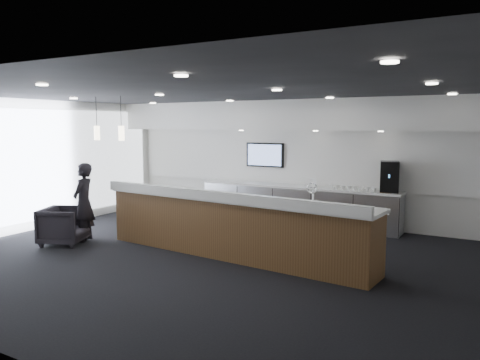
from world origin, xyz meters
The scene contains 26 objects.
ground centered at (0.00, 0.00, 0.00)m, with size 10.00×10.00×0.00m, color black.
ceiling centered at (0.00, 0.00, 3.00)m, with size 10.00×8.00×0.02m, color black.
back_wall centered at (0.00, 4.00, 1.50)m, with size 10.00×0.02×3.00m, color white.
left_wall centered at (-5.00, 0.00, 1.50)m, with size 0.02×8.00×3.00m, color white.
soffit_bulkhead centered at (0.00, 3.55, 2.65)m, with size 10.00×0.90×0.70m, color white.
alcove_panel centered at (0.00, 3.97, 1.60)m, with size 9.80×0.06×1.40m, color white.
window_blinds_wall centered at (-4.96, 0.00, 1.50)m, with size 0.04×7.36×2.55m, color silver.
back_credenza centered at (0.00, 3.64, 0.48)m, with size 5.06×0.66×0.95m.
wall_tv centered at (-1.00, 3.91, 1.65)m, with size 1.05×0.08×0.62m.
pendant_left centered at (-2.40, 0.80, 2.25)m, with size 0.12×0.12×0.30m, color #FFEDC6.
pendant_right centered at (-3.10, 0.80, 2.25)m, with size 0.12×0.12×0.30m, color #FFEDC6.
ceiling_can_lights centered at (0.00, 0.00, 2.97)m, with size 7.00×5.00×0.02m, color silver, non-canonical shape.
service_counter centered at (0.10, 0.42, 0.57)m, with size 5.58×1.32×1.49m.
coffee_machine centered at (2.20, 3.64, 1.29)m, with size 0.48×0.56×0.68m.
info_sign_left centered at (0.47, 3.52, 1.05)m, with size 0.15×0.02×0.20m, color white.
info_sign_right centered at (0.47, 3.52, 1.06)m, with size 0.16×0.02×0.21m, color white.
armchair centered at (-3.30, -0.54, 0.38)m, with size 0.82×0.84×0.77m, color black.
lounge_guest centered at (-3.18, -0.13, 0.82)m, with size 0.60×0.39×1.64m, color black.
cup_0 centered at (1.90, 3.54, 1.00)m, with size 0.11×0.11×0.10m, color white.
cup_1 centered at (1.76, 3.54, 1.00)m, with size 0.11×0.11×0.10m, color white.
cup_2 centered at (1.62, 3.54, 1.00)m, with size 0.11×0.11×0.10m, color white.
cup_3 centered at (1.48, 3.54, 1.00)m, with size 0.11×0.11×0.10m, color white.
cup_4 centered at (1.34, 3.54, 1.00)m, with size 0.11×0.11×0.10m, color white.
cup_5 centered at (1.20, 3.54, 1.00)m, with size 0.11×0.11×0.10m, color white.
cup_6 centered at (1.06, 3.54, 1.00)m, with size 0.11×0.11×0.10m, color white.
cup_7 centered at (0.92, 3.54, 1.00)m, with size 0.11×0.11×0.10m, color white.
Camera 1 is at (4.47, -6.82, 2.42)m, focal length 35.00 mm.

